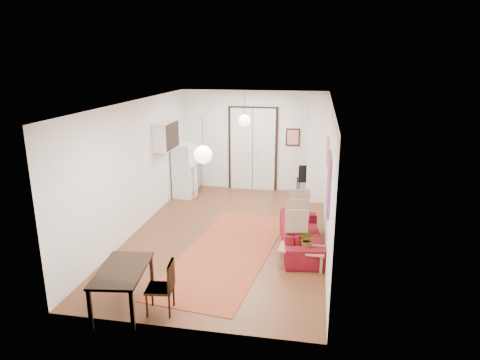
% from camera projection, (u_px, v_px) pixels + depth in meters
% --- Properties ---
extents(floor, '(7.00, 7.00, 0.00)m').
position_uv_depth(floor, '(229.00, 234.00, 9.52)').
color(floor, brown).
rests_on(floor, ground).
extents(ceiling, '(4.20, 7.00, 0.02)m').
position_uv_depth(ceiling, '(228.00, 103.00, 8.72)').
color(ceiling, white).
rests_on(ceiling, wall_back).
extents(wall_back, '(4.20, 0.02, 2.90)m').
position_uv_depth(wall_back, '(253.00, 141.00, 12.43)').
color(wall_back, white).
rests_on(wall_back, floor).
extents(wall_front, '(4.20, 0.02, 2.90)m').
position_uv_depth(wall_front, '(176.00, 236.00, 5.81)').
color(wall_front, white).
rests_on(wall_front, floor).
extents(wall_left, '(0.02, 7.00, 2.90)m').
position_uv_depth(wall_left, '(136.00, 167.00, 9.48)').
color(wall_left, white).
rests_on(wall_left, floor).
extents(wall_right, '(0.02, 7.00, 2.90)m').
position_uv_depth(wall_right, '(329.00, 176.00, 8.76)').
color(wall_right, white).
rests_on(wall_right, floor).
extents(double_doors, '(1.44, 0.06, 2.50)m').
position_uv_depth(double_doors, '(253.00, 150.00, 12.46)').
color(double_doors, white).
rests_on(double_doors, wall_back).
extents(stub_partition, '(0.50, 0.10, 2.90)m').
position_uv_depth(stub_partition, '(317.00, 150.00, 11.21)').
color(stub_partition, white).
rests_on(stub_partition, floor).
extents(wall_cabinet, '(0.35, 1.00, 0.70)m').
position_uv_depth(wall_cabinet, '(166.00, 135.00, 10.75)').
color(wall_cabinet, white).
rests_on(wall_cabinet, wall_left).
extents(painting_popart, '(0.05, 1.00, 1.00)m').
position_uv_depth(painting_popart, '(329.00, 183.00, 7.53)').
color(painting_popart, red).
rests_on(painting_popart, wall_right).
extents(painting_abstract, '(0.05, 0.50, 0.60)m').
position_uv_depth(painting_abstract, '(328.00, 151.00, 9.42)').
color(painting_abstract, beige).
rests_on(painting_abstract, wall_right).
extents(poster_back, '(0.40, 0.03, 0.50)m').
position_uv_depth(poster_back, '(293.00, 137.00, 12.16)').
color(poster_back, red).
rests_on(poster_back, wall_back).
extents(print_left, '(0.03, 0.44, 0.54)m').
position_uv_depth(print_left, '(167.00, 130.00, 11.23)').
color(print_left, '#9B7140').
rests_on(print_left, wall_left).
extents(pendant_back, '(0.30, 0.30, 0.80)m').
position_uv_depth(pendant_back, '(244.00, 121.00, 10.79)').
color(pendant_back, white).
rests_on(pendant_back, ceiling).
extents(pendant_front, '(0.30, 0.30, 0.80)m').
position_uv_depth(pendant_front, '(203.00, 155.00, 7.01)').
color(pendant_front, white).
rests_on(pendant_front, ceiling).
extents(kilim_rug, '(2.16, 4.54, 0.01)m').
position_uv_depth(kilim_rug, '(228.00, 252.00, 8.64)').
color(kilim_rug, '#B34F2C').
rests_on(kilim_rug, floor).
extents(sofa, '(1.10, 2.18, 0.61)m').
position_uv_depth(sofa, '(302.00, 235.00, 8.72)').
color(sofa, maroon).
rests_on(sofa, floor).
extents(coffee_table, '(0.88, 0.53, 0.38)m').
position_uv_depth(coffee_table, '(302.00, 250.00, 7.96)').
color(coffee_table, tan).
rests_on(coffee_table, floor).
extents(potted_plant, '(0.35, 0.31, 0.37)m').
position_uv_depth(potted_plant, '(308.00, 239.00, 7.88)').
color(potted_plant, '#417233').
rests_on(potted_plant, coffee_table).
extents(kitchen_counter, '(0.68, 1.24, 0.92)m').
position_uv_depth(kitchen_counter, '(189.00, 173.00, 12.25)').
color(kitchen_counter, '#B9BCBF').
rests_on(kitchen_counter, floor).
extents(bowl, '(0.23, 0.23, 0.05)m').
position_uv_depth(bowl, '(185.00, 164.00, 11.87)').
color(bowl, beige).
rests_on(bowl, kitchen_counter).
extents(soap_bottle, '(0.09, 0.09, 0.19)m').
position_uv_depth(soap_bottle, '(191.00, 157.00, 12.37)').
color(soap_bottle, teal).
rests_on(soap_bottle, kitchen_counter).
extents(fridge, '(0.60, 0.60, 1.51)m').
position_uv_depth(fridge, '(184.00, 171.00, 11.86)').
color(fridge, white).
rests_on(fridge, floor).
extents(dining_table, '(0.85, 1.30, 0.67)m').
position_uv_depth(dining_table, '(122.00, 273.00, 6.55)').
color(dining_table, black).
rests_on(dining_table, floor).
extents(dining_chair_near, '(0.45, 0.59, 0.84)m').
position_uv_depth(dining_chair_near, '(161.00, 281.00, 6.56)').
color(dining_chair_near, '#362111').
rests_on(dining_chair_near, floor).
extents(dining_chair_far, '(0.45, 0.59, 0.84)m').
position_uv_depth(dining_chair_far, '(161.00, 281.00, 6.56)').
color(dining_chair_far, '#362111').
rests_on(dining_chair_far, floor).
extents(black_side_chair, '(0.49, 0.50, 0.92)m').
position_uv_depth(black_side_chair, '(305.00, 176.00, 12.17)').
color(black_side_chair, black).
rests_on(black_side_chair, floor).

